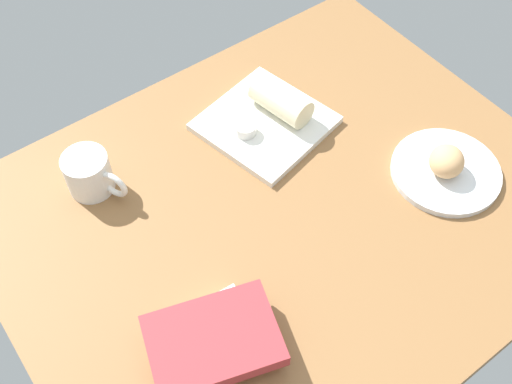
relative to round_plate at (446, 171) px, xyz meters
The scene contains 8 objects.
dining_table 34.18cm from the round_plate, 157.47° to the left, with size 110.00×90.00×4.00cm, color olive.
round_plate is the anchor object (origin of this frame).
scone_pastry 3.72cm from the round_plate, 165.42° to the left, with size 7.66×6.95×5.87cm, color tan.
square_plate 39.11cm from the round_plate, 123.75° to the left, with size 24.14×24.14×1.60cm, color white.
sauce_cup 42.23cm from the round_plate, 130.09° to the left, with size 4.60×4.60×2.40cm.
breakfast_wrap 37.30cm from the round_plate, 117.98° to the left, with size 6.48×6.48×13.45cm, color beige.
book_stack 59.70cm from the round_plate, behind, with size 24.73×20.53×6.30cm.
coffee_mug 71.67cm from the round_plate, 146.26° to the left, with size 9.13×13.12×8.70cm.
Camera 1 is at (-46.20, -52.67, 104.29)cm, focal length 43.45 mm.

